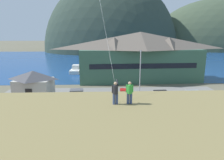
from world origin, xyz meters
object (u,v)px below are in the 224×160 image
at_px(storage_shed_near_lot, 34,85).
at_px(parked_car_mid_row_center, 160,96).
at_px(parked_car_mid_row_near, 126,94).
at_px(parking_light_pole, 140,69).
at_px(storage_shed_waterside, 105,68).
at_px(parked_car_back_row_left, 55,108).
at_px(moored_boat_wharfside, 76,70).
at_px(person_kite_flyer, 115,92).
at_px(moored_boat_outer_mooring, 101,69).
at_px(parked_car_back_row_right, 206,110).
at_px(harbor_lodge, 140,55).
at_px(wharf_dock, 90,70).
at_px(parked_car_corner_spot, 77,94).
at_px(person_companion, 130,92).
at_px(parked_car_lone_by_shed, 193,96).

xyz_separation_m(storage_shed_near_lot, parked_car_mid_row_center, (20.49, -2.23, -1.50)).
relative_size(parked_car_mid_row_near, parking_light_pole, 0.55).
height_order(storage_shed_waterside, parked_car_back_row_left, storage_shed_waterside).
distance_m(storage_shed_waterside, moored_boat_wharfside, 11.87).
bearing_deg(person_kite_flyer, parked_car_mid_row_center, 62.70).
bearing_deg(moored_boat_outer_mooring, moored_boat_wharfside, -178.53).
bearing_deg(person_kite_flyer, moored_boat_wharfside, 101.55).
xyz_separation_m(moored_boat_outer_mooring, parked_car_back_row_right, (13.94, -33.48, 0.34)).
xyz_separation_m(parked_car_back_row_right, parked_car_mid_row_center, (-4.25, 6.22, 0.00)).
height_order(harbor_lodge, wharf_dock, harbor_lodge).
relative_size(storage_shed_near_lot, parked_car_mid_row_near, 1.50).
xyz_separation_m(storage_shed_near_lot, moored_boat_outer_mooring, (10.79, 25.03, -1.85)).
bearing_deg(moored_boat_wharfside, parked_car_back_row_left, -87.66).
bearing_deg(parking_light_pole, moored_boat_wharfside, 122.82).
bearing_deg(parking_light_pole, parked_car_mid_row_center, -62.67).
bearing_deg(parked_car_corner_spot, harbor_lodge, 48.28).
bearing_deg(harbor_lodge, storage_shed_waterside, 160.29).
relative_size(parked_car_mid_row_near, parked_car_mid_row_center, 1.01).
xyz_separation_m(wharf_dock, parking_light_pole, (10.67, -23.32, 4.24)).
bearing_deg(parked_car_back_row_right, harbor_lodge, 102.16).
relative_size(moored_boat_wharfside, parked_car_back_row_left, 1.95).
bearing_deg(person_companion, parking_light_pole, 77.41).
distance_m(parked_car_mid_row_center, person_companion, 18.00).
relative_size(parked_car_mid_row_center, parking_light_pole, 0.54).
bearing_deg(wharf_dock, parked_car_back_row_left, -94.25).
bearing_deg(parked_car_back_row_left, parked_car_lone_by_shed, 12.15).
distance_m(storage_shed_waterside, parked_car_corner_spot, 17.96).
height_order(moored_boat_wharfside, person_kite_flyer, person_kite_flyer).
relative_size(moored_boat_wharfside, parking_light_pole, 1.08).
height_order(moored_boat_wharfside, parked_car_mid_row_center, moored_boat_wharfside).
relative_size(harbor_lodge, wharf_dock, 2.16).
height_order(parked_car_back_row_left, parked_car_mid_row_center, same).
bearing_deg(storage_shed_near_lot, storage_shed_waterside, 54.15).
relative_size(storage_shed_waterside, parked_car_back_row_left, 1.50).
distance_m(moored_boat_wharfside, parked_car_corner_spot, 25.78).
xyz_separation_m(moored_boat_wharfside, parked_car_mid_row_near, (11.49, -25.84, 0.34)).
relative_size(parked_car_corner_spot, person_kite_flyer, 2.33).
distance_m(storage_shed_near_lot, storage_shed_waterside, 20.43).
bearing_deg(moored_boat_outer_mooring, parked_car_mid_row_center, -70.42).
relative_size(wharf_dock, moored_boat_wharfside, 1.61).
bearing_deg(parked_car_back_row_right, person_companion, -140.07).
xyz_separation_m(storage_shed_waterside, parked_car_corner_spot, (-4.83, -17.25, -1.35)).
height_order(harbor_lodge, parked_car_mid_row_near, harbor_lodge).
distance_m(parked_car_lone_by_shed, person_kite_flyer, 21.30).
height_order(storage_shed_near_lot, storage_shed_waterside, storage_shed_near_lot).
distance_m(wharf_dock, moored_boat_outer_mooring, 3.55).
distance_m(harbor_lodge, moored_boat_wharfside, 20.45).
bearing_deg(parked_car_back_row_left, person_companion, -52.50).
relative_size(parked_car_mid_row_near, parked_car_corner_spot, 0.99).
height_order(parked_car_lone_by_shed, parked_car_mid_row_near, same).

